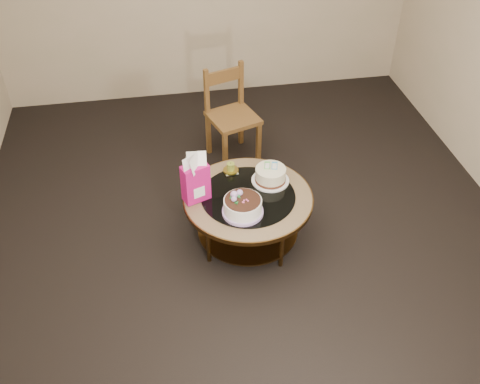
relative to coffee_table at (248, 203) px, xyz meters
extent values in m
plane|color=black|center=(0.00, 0.00, -0.38)|extent=(5.00, 5.00, 0.00)
cylinder|color=brown|center=(0.35, 0.20, -0.17)|extent=(0.04, 0.04, 0.42)
cylinder|color=brown|center=(-0.20, 0.35, -0.17)|extent=(0.04, 0.04, 0.42)
cylinder|color=brown|center=(-0.35, -0.20, -0.17)|extent=(0.04, 0.04, 0.42)
cylinder|color=brown|center=(0.20, -0.35, -0.17)|extent=(0.04, 0.04, 0.42)
cylinder|color=brown|center=(0.00, 0.00, -0.28)|extent=(0.82, 0.82, 0.02)
cylinder|color=brown|center=(0.00, 0.00, 0.05)|extent=(1.02, 1.02, 0.04)
cylinder|color=olive|center=(0.00, 0.00, 0.07)|extent=(1.00, 1.00, 0.01)
cylinder|color=black|center=(0.00, 0.00, 0.08)|extent=(0.74, 0.74, 0.01)
cylinder|color=#B492CE|center=(-0.08, -0.19, 0.09)|extent=(0.31, 0.31, 0.02)
cylinder|color=silver|center=(-0.08, -0.19, 0.14)|extent=(0.28, 0.28, 0.13)
cylinder|color=black|center=(-0.08, -0.19, 0.21)|extent=(0.27, 0.27, 0.01)
sphere|color=#B492CE|center=(-0.13, -0.15, 0.23)|extent=(0.06, 0.06, 0.06)
sphere|color=#B492CE|center=(-0.09, -0.13, 0.23)|extent=(0.05, 0.05, 0.05)
sphere|color=#B492CE|center=(-0.14, -0.19, 0.23)|extent=(0.04, 0.04, 0.04)
cone|color=#207A32|center=(-0.10, -0.17, 0.22)|extent=(0.03, 0.04, 0.03)
cone|color=#207A32|center=(-0.16, -0.16, 0.22)|extent=(0.04, 0.04, 0.03)
cone|color=#207A32|center=(-0.07, -0.11, 0.22)|extent=(0.04, 0.04, 0.03)
cone|color=#207A32|center=(-0.12, -0.22, 0.22)|extent=(0.04, 0.04, 0.03)
cylinder|color=white|center=(0.21, 0.15, 0.09)|extent=(0.30, 0.30, 0.01)
cylinder|color=#4B2315|center=(0.21, 0.15, 0.10)|extent=(0.25, 0.25, 0.02)
cylinder|color=beige|center=(0.21, 0.15, 0.16)|extent=(0.24, 0.24, 0.09)
cube|color=#54BD51|center=(0.18, 0.15, 0.24)|extent=(0.05, 0.02, 0.07)
cube|color=white|center=(0.18, 0.15, 0.24)|extent=(0.04, 0.02, 0.05)
cube|color=#3E99D4|center=(0.24, 0.14, 0.24)|extent=(0.05, 0.02, 0.07)
cube|color=white|center=(0.24, 0.14, 0.24)|extent=(0.04, 0.02, 0.05)
cube|color=#C6127D|center=(-0.40, 0.04, 0.24)|extent=(0.23, 0.17, 0.31)
cube|color=white|center=(-0.40, 0.04, 0.18)|extent=(0.13, 0.14, 0.09)
cube|color=tan|center=(-0.09, 0.32, 0.08)|extent=(0.12, 0.12, 0.01)
cylinder|color=gold|center=(-0.09, 0.32, 0.09)|extent=(0.13, 0.13, 0.01)
cylinder|color=olive|center=(-0.09, 0.32, 0.13)|extent=(0.06, 0.06, 0.06)
cylinder|color=black|center=(-0.09, 0.32, 0.17)|extent=(0.00, 0.00, 0.01)
cube|color=brown|center=(0.07, 1.15, 0.07)|extent=(0.53, 0.53, 0.04)
cube|color=brown|center=(-0.05, 0.92, -0.15)|extent=(0.05, 0.05, 0.45)
cube|color=brown|center=(0.30, 1.03, -0.15)|extent=(0.05, 0.05, 0.45)
cube|color=brown|center=(-0.16, 1.26, -0.15)|extent=(0.05, 0.05, 0.45)
cube|color=brown|center=(0.18, 1.37, -0.15)|extent=(0.05, 0.05, 0.45)
cube|color=brown|center=(-0.16, 1.26, 0.30)|extent=(0.05, 0.05, 0.46)
cube|color=brown|center=(0.18, 1.37, 0.30)|extent=(0.05, 0.05, 0.46)
cube|color=brown|center=(0.01, 1.32, 0.42)|extent=(0.35, 0.14, 0.12)
camera|label=1|loc=(-0.60, -3.11, 2.78)|focal=40.00mm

